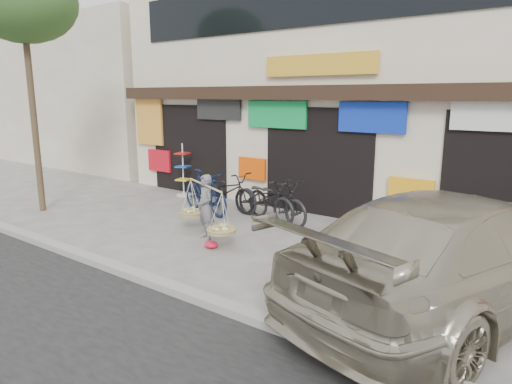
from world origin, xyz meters
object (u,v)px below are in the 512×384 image
Objects in this scene: street_tree at (22,3)px; bike_1 at (205,192)px; bike_3 at (265,199)px; bike_0 at (228,191)px; bike_2 at (277,201)px; display_rack at (183,175)px; suv at (459,252)px; street_vendor at (206,210)px.

street_tree is 3.31× the size of bike_1.
bike_3 is (1.60, 0.41, -0.02)m from bike_1.
bike_0 is at bearing 94.02° from bike_3.
street_tree is at bearing 134.76° from bike_0.
bike_0 is 1.75m from bike_2.
bike_0 is at bearing -3.76° from bike_1.
bike_3 is at bearing 27.33° from street_tree.
street_tree is at bearing -115.65° from display_rack.
suv reaches higher than bike_2.
bike_1 is 1.97m from bike_2.
bike_0 is 1.25× the size of display_rack.
street_tree is at bearing -146.94° from street_vendor.
suv reaches higher than bike_1.
bike_0 is at bearing 95.85° from bike_2.
bike_2 is 1.00× the size of bike_3.
street_tree is 6.76m from bike_0.
suv reaches higher than bike_3.
suv is at bearing -91.86° from bike_1.
suv is at bearing 3.04° from street_tree.
street_tree is 3.02× the size of bike_3.
street_tree reaches higher than display_rack.
bike_0 is at bearing -4.86° from suv.
bike_2 is at bearing -9.35° from suv.
bike_1 reaches higher than bike_2.
street_vendor is 2.53m from bike_0.
street_tree is 6.92m from street_vendor.
street_tree is at bearing 19.31° from suv.
bike_1 is at bearing 170.06° from bike_0.
bike_3 is 5.38m from suv.
bike_0 is 0.97× the size of bike_3.
bike_3 reaches higher than bike_0.
bike_3 is 0.33× the size of suv.
street_vendor is (5.15, 0.79, -4.55)m from street_tree.
display_rack reaches higher than bike_3.
bike_1 is at bearing 115.69° from bike_2.
street_tree is 11.10m from suv.
street_vendor reaches higher than bike_1.
street_tree reaches higher than bike_2.
display_rack is (-3.61, 0.78, 0.10)m from bike_3.
display_rack reaches higher than bike_1.
display_rack reaches higher than street_vendor.
display_rack is at bearing 83.57° from bike_0.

